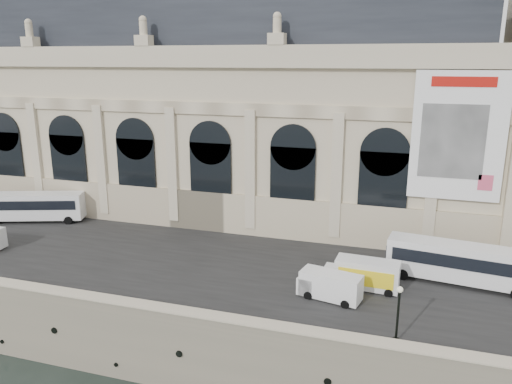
% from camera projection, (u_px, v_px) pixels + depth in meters
% --- Properties ---
extents(quay, '(160.00, 70.00, 6.00)m').
position_uv_depth(quay, '(272.00, 225.00, 73.13)').
color(quay, gray).
rests_on(quay, ground).
extents(street, '(160.00, 24.00, 0.06)m').
position_uv_depth(street, '(219.00, 258.00, 52.98)').
color(street, '#2D2D2D').
rests_on(street, quay).
extents(parapet, '(160.00, 1.40, 1.21)m').
position_uv_depth(parapet, '(159.00, 313.00, 40.47)').
color(parapet, gray).
rests_on(parapet, quay).
extents(museum, '(69.00, 18.70, 29.10)m').
position_uv_depth(museum, '(222.00, 111.00, 66.70)').
color(museum, beige).
rests_on(museum, quay).
extents(bus_left, '(13.02, 6.72, 3.79)m').
position_uv_depth(bus_left, '(33.00, 206.00, 64.51)').
color(bus_left, white).
rests_on(bus_left, quay).
extents(bus_right, '(13.41, 4.46, 3.88)m').
position_uv_depth(bus_right, '(460.00, 262.00, 46.55)').
color(bus_right, white).
rests_on(bus_right, quay).
extents(van_c, '(5.82, 3.12, 2.46)m').
position_uv_depth(van_c, '(327.00, 285.00, 43.93)').
color(van_c, white).
rests_on(van_c, quay).
extents(box_truck, '(6.97, 2.76, 2.77)m').
position_uv_depth(box_truck, '(363.00, 274.00, 45.90)').
color(box_truck, white).
rests_on(box_truck, quay).
extents(lamp_right, '(0.47, 0.47, 4.64)m').
position_uv_depth(lamp_right, '(398.00, 316.00, 36.62)').
color(lamp_right, black).
rests_on(lamp_right, quay).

